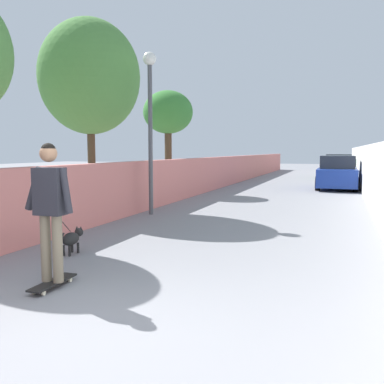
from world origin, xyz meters
The scene contains 11 objects.
ground_plane centered at (14.00, 0.00, 0.00)m, with size 80.00×80.00×0.00m, color gray.
wall_left centered at (12.00, 3.25, 0.74)m, with size 48.00×0.30×1.47m, color #CC726B.
fence_right centered at (12.00, -3.25, 0.99)m, with size 48.00×0.30×1.98m, color white.
tree_left_near centered at (13.00, 4.62, 3.31)m, with size 2.08×2.08×4.27m.
tree_left_far centered at (7.50, 4.76, 3.92)m, with size 2.94×2.94×5.60m.
lamp_post centered at (7.25, 2.70, 3.02)m, with size 0.36×0.36×4.43m.
skateboard centered at (1.14, 1.21, 0.07)m, with size 0.81×0.23×0.08m.
person_skateboarder centered at (1.14, 1.21, 1.14)m, with size 0.23×0.71×1.79m.
dog centered at (2.73, 2.06, 0.27)m, with size 1.89×0.97×1.06m.
car_near centered at (17.31, -2.10, 0.71)m, with size 4.01×1.80×1.54m.
car_far centered at (24.79, -2.10, 0.71)m, with size 3.96×1.80×1.54m.
Camera 1 is at (-3.19, -2.28, 1.78)m, focal length 38.87 mm.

